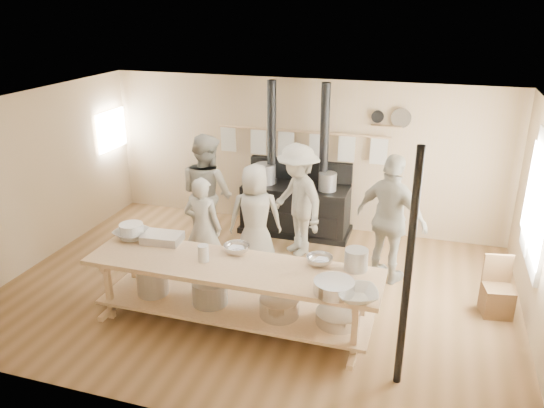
% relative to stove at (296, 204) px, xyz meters
% --- Properties ---
extents(ground, '(7.00, 7.00, 0.00)m').
position_rel_stove_xyz_m(ground, '(0.01, -2.12, -0.52)').
color(ground, brown).
rests_on(ground, ground).
extents(room_shell, '(7.00, 7.00, 7.00)m').
position_rel_stove_xyz_m(room_shell, '(0.01, -2.12, 1.10)').
color(room_shell, tan).
rests_on(room_shell, ground).
extents(window_right, '(0.09, 1.50, 1.65)m').
position_rel_stove_xyz_m(window_right, '(3.48, -1.52, 0.98)').
color(window_right, beige).
rests_on(window_right, ground).
extents(left_opening, '(0.00, 0.90, 0.90)m').
position_rel_stove_xyz_m(left_opening, '(-3.44, -0.12, 1.08)').
color(left_opening, white).
rests_on(left_opening, ground).
extents(stove, '(1.90, 0.75, 2.60)m').
position_rel_stove_xyz_m(stove, '(0.00, 0.00, 0.00)').
color(stove, black).
rests_on(stove, ground).
extents(towel_rail, '(3.00, 0.04, 0.47)m').
position_rel_stove_xyz_m(towel_rail, '(0.01, 0.28, 1.04)').
color(towel_rail, tan).
rests_on(towel_rail, ground).
extents(back_wall_shelf, '(0.63, 0.14, 0.32)m').
position_rel_stove_xyz_m(back_wall_shelf, '(1.47, 0.32, 1.48)').
color(back_wall_shelf, tan).
rests_on(back_wall_shelf, ground).
extents(prep_table, '(3.60, 0.90, 0.85)m').
position_rel_stove_xyz_m(prep_table, '(-0.00, -3.02, -0.00)').
color(prep_table, tan).
rests_on(prep_table, ground).
extents(support_post, '(0.08, 0.08, 2.60)m').
position_rel_stove_xyz_m(support_post, '(2.06, -3.47, 0.78)').
color(support_post, black).
rests_on(support_post, ground).
extents(cook_far_left, '(0.57, 0.38, 1.53)m').
position_rel_stove_xyz_m(cook_far_left, '(-0.85, -1.95, 0.24)').
color(cook_far_left, '#A4A291').
rests_on(cook_far_left, ground).
extents(cook_left, '(1.16, 1.06, 1.92)m').
position_rel_stove_xyz_m(cook_left, '(-1.16, -1.09, 0.44)').
color(cook_left, '#A4A291').
rests_on(cook_left, ground).
extents(cook_center, '(0.91, 0.74, 1.61)m').
position_rel_stove_xyz_m(cook_center, '(-0.24, -1.42, 0.28)').
color(cook_center, '#A4A291').
rests_on(cook_center, ground).
extents(cook_right, '(1.19, 0.90, 1.88)m').
position_rel_stove_xyz_m(cook_right, '(1.71, -1.26, 0.42)').
color(cook_right, '#A4A291').
rests_on(cook_right, ground).
extents(cook_by_window, '(1.30, 1.28, 1.79)m').
position_rel_stove_xyz_m(cook_by_window, '(0.24, -0.79, 0.38)').
color(cook_by_window, '#A4A291').
rests_on(cook_by_window, ground).
extents(chair, '(0.42, 0.42, 0.77)m').
position_rel_stove_xyz_m(chair, '(3.15, -1.74, -0.29)').
color(chair, brown).
rests_on(chair, ground).
extents(bowl_white_a, '(0.53, 0.53, 0.11)m').
position_rel_stove_xyz_m(bowl_white_a, '(-1.54, -2.69, 0.38)').
color(bowl_white_a, silver).
rests_on(bowl_white_a, prep_table).
extents(bowl_steel_a, '(0.44, 0.44, 0.10)m').
position_rel_stove_xyz_m(bowl_steel_a, '(-0.05, -2.69, 0.38)').
color(bowl_steel_a, silver).
rests_on(bowl_steel_a, prep_table).
extents(bowl_white_b, '(0.56, 0.56, 0.11)m').
position_rel_stove_xyz_m(bowl_white_b, '(1.56, -3.35, 0.38)').
color(bowl_white_b, silver).
rests_on(bowl_white_b, prep_table).
extents(bowl_steel_b, '(0.43, 0.43, 0.10)m').
position_rel_stove_xyz_m(bowl_steel_b, '(1.01, -2.69, 0.38)').
color(bowl_steel_b, silver).
rests_on(bowl_steel_b, prep_table).
extents(roasting_pan, '(0.53, 0.37, 0.11)m').
position_rel_stove_xyz_m(roasting_pan, '(-1.09, -2.69, 0.38)').
color(roasting_pan, '#B2B2B7').
rests_on(roasting_pan, prep_table).
extents(mixing_bowl_large, '(0.57, 0.57, 0.14)m').
position_rel_stove_xyz_m(mixing_bowl_large, '(1.30, -3.29, 0.40)').
color(mixing_bowl_large, silver).
rests_on(mixing_bowl_large, prep_table).
extents(bucket_galv, '(0.33, 0.33, 0.25)m').
position_rel_stove_xyz_m(bucket_galv, '(1.44, -2.69, 0.46)').
color(bucket_galv, gray).
rests_on(bucket_galv, prep_table).
extents(deep_bowl_enamel, '(0.34, 0.34, 0.20)m').
position_rel_stove_xyz_m(deep_bowl_enamel, '(-1.54, -2.69, 0.43)').
color(deep_bowl_enamel, silver).
rests_on(deep_bowl_enamel, prep_table).
extents(pitcher, '(0.14, 0.14, 0.21)m').
position_rel_stove_xyz_m(pitcher, '(-0.35, -3.03, 0.43)').
color(pitcher, silver).
rests_on(pitcher, prep_table).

